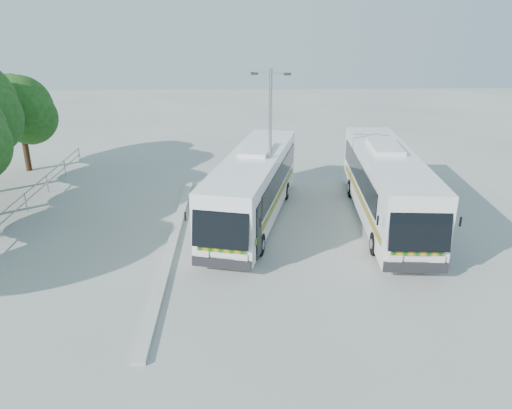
{
  "coord_description": "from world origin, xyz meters",
  "views": [
    {
      "loc": [
        0.57,
        -17.53,
        9.17
      ],
      "look_at": [
        1.27,
        1.82,
        1.83
      ],
      "focal_mm": 35.0,
      "sensor_mm": 36.0,
      "label": 1
    }
  ],
  "objects_px": {
    "tree_far_e": "(20,109)",
    "coach_main": "(253,186)",
    "coach_adjacent": "(386,185)",
    "lamppost": "(270,141)"
  },
  "relations": [
    {
      "from": "tree_far_e",
      "to": "coach_adjacent",
      "type": "bearing_deg",
      "value": -24.11
    },
    {
      "from": "tree_far_e",
      "to": "lamppost",
      "type": "bearing_deg",
      "value": -31.64
    },
    {
      "from": "coach_main",
      "to": "coach_adjacent",
      "type": "distance_m",
      "value": 6.22
    },
    {
      "from": "tree_far_e",
      "to": "coach_main",
      "type": "xyz_separation_m",
      "value": [
        13.87,
        -8.72,
        -2.15
      ]
    },
    {
      "from": "coach_main",
      "to": "lamppost",
      "type": "xyz_separation_m",
      "value": [
        0.75,
        -0.29,
        2.17
      ]
    },
    {
      "from": "tree_far_e",
      "to": "coach_adjacent",
      "type": "height_order",
      "value": "tree_far_e"
    },
    {
      "from": "tree_far_e",
      "to": "lamppost",
      "type": "relative_size",
      "value": 0.84
    },
    {
      "from": "tree_far_e",
      "to": "coach_adjacent",
      "type": "xyz_separation_m",
      "value": [
        20.09,
        -8.99,
        -2.09
      ]
    },
    {
      "from": "coach_main",
      "to": "coach_adjacent",
      "type": "xyz_separation_m",
      "value": [
        6.21,
        -0.27,
        0.06
      ]
    },
    {
      "from": "tree_far_e",
      "to": "coach_main",
      "type": "height_order",
      "value": "tree_far_e"
    }
  ]
}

